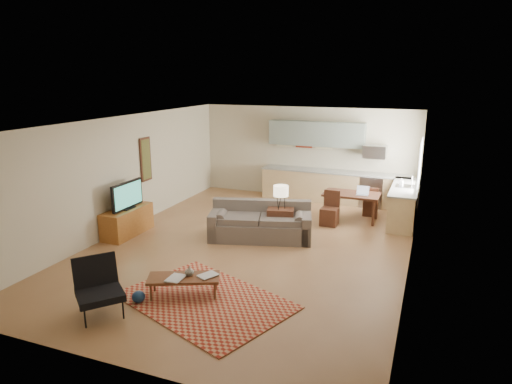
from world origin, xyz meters
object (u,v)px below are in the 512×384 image
at_px(tv_credenza, 127,221).
at_px(armchair, 99,289).
at_px(console_table, 280,223).
at_px(sofa, 260,221).
at_px(coffee_table, 184,286).
at_px(dining_table, 351,207).

bearing_deg(tv_credenza, armchair, -59.51).
relative_size(tv_credenza, console_table, 1.97).
bearing_deg(sofa, console_table, 12.51).
bearing_deg(armchair, tv_credenza, 70.69).
distance_m(coffee_table, armchair, 1.37).
bearing_deg(tv_credenza, dining_table, 32.81).
bearing_deg(coffee_table, dining_table, 46.28).
height_order(tv_credenza, console_table, console_table).
height_order(armchair, tv_credenza, armchair).
bearing_deg(sofa, armchair, -120.78).
height_order(coffee_table, console_table, console_table).
bearing_deg(dining_table, sofa, -127.85).
bearing_deg(tv_credenza, coffee_table, -38.45).
bearing_deg(armchair, dining_table, 16.32).
bearing_deg(coffee_table, armchair, -155.18).
bearing_deg(console_table, tv_credenza, -176.94).
height_order(sofa, armchair, armchair).
distance_m(sofa, dining_table, 2.70).
bearing_deg(console_table, armchair, -123.75).
relative_size(coffee_table, armchair, 1.35).
relative_size(armchair, dining_table, 0.63).
distance_m(tv_credenza, dining_table, 5.52).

